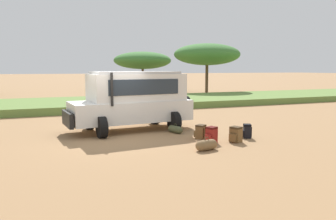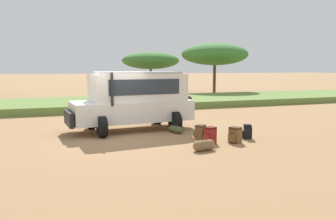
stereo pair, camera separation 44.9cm
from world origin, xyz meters
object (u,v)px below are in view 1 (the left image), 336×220
Objects in this scene: backpack_outermost at (247,131)px; backpack_near_rear_wheel at (200,132)px; backpack_beside_front_wheel at (236,135)px; backpack_cluster_center at (211,135)px; safari_vehicle at (133,99)px; acacia_tree_right_mid at (207,55)px; duffel_bag_low_black_case at (175,129)px; acacia_tree_centre_back at (143,60)px; duffel_bag_soft_canvas at (206,145)px.

backpack_near_rear_wheel is at bearing 160.63° from backpack_outermost.
backpack_beside_front_wheel is 0.88m from backpack_cluster_center.
safari_vehicle is 19.63m from acacia_tree_right_mid.
safari_vehicle reaches higher than backpack_outermost.
acacia_tree_right_mid is at bearing 57.86° from duffel_bag_low_black_case.
acacia_tree_right_mid reaches higher than duffel_bag_low_black_case.
safari_vehicle is at bearing 118.19° from backpack_cluster_center.
acacia_tree_centre_back is 8.32m from acacia_tree_right_mid.
safari_vehicle is 0.83× the size of acacia_tree_right_mid.
backpack_outermost is 26.14m from acacia_tree_centre_back.
acacia_tree_centre_back reaches higher than backpack_cluster_center.
backpack_cluster_center is at bearing -78.50° from duffel_bag_low_black_case.
backpack_near_rear_wheel is 0.98× the size of backpack_outermost.
backpack_beside_front_wheel is (2.67, -3.56, -1.03)m from safari_vehicle.
backpack_beside_front_wheel is 0.08× the size of acacia_tree_right_mid.
acacia_tree_right_mid is (8.39, 18.55, 3.67)m from backpack_outermost.
acacia_tree_centre_back reaches higher than backpack_outermost.
backpack_beside_front_wheel reaches higher than backpack_outermost.
acacia_tree_right_mid is (10.02, 17.98, 3.68)m from backpack_near_rear_wheel.
backpack_outermost is 0.69× the size of duffel_bag_low_black_case.
backpack_beside_front_wheel reaches higher than duffel_bag_low_black_case.
backpack_outermost is at bearing -42.33° from duffel_bag_low_black_case.
safari_vehicle is at bearing 138.13° from duffel_bag_low_black_case.
safari_vehicle is 4.57m from backpack_beside_front_wheel.
backpack_cluster_center is (1.81, -3.38, -1.01)m from safari_vehicle.
duffel_bag_soft_canvas is 0.12× the size of acacia_tree_right_mid.
backpack_beside_front_wheel is 21.41m from acacia_tree_right_mid.
acacia_tree_right_mid reaches higher than backpack_near_rear_wheel.
acacia_tree_centre_back reaches higher than backpack_near_rear_wheel.
duffel_bag_soft_canvas is (-2.27, -1.08, -0.08)m from backpack_outermost.
duffel_bag_soft_canvas is (1.17, -4.20, -1.13)m from safari_vehicle.
acacia_tree_centre_back reaches higher than duffel_bag_soft_canvas.
duffel_bag_low_black_case is at bearing 108.73° from backpack_near_rear_wheel.
backpack_outermost is 0.67× the size of duffel_bag_soft_canvas.
safari_vehicle reaches higher than backpack_beside_front_wheel.
backpack_cluster_center reaches higher than duffel_bag_low_black_case.
safari_vehicle is 3.30m from backpack_near_rear_wheel.
backpack_beside_front_wheel reaches higher than duffel_bag_soft_canvas.
acacia_tree_centre_back is at bearing 77.25° from backpack_near_rear_wheel.
acacia_tree_centre_back is (6.11, 23.73, 3.33)m from duffel_bag_low_black_case.
duffel_bag_soft_canvas is at bearing -154.63° from backpack_outermost.
duffel_bag_soft_canvas is (-0.64, -0.82, -0.11)m from backpack_cluster_center.
duffel_bag_soft_canvas is at bearing -157.01° from backpack_beside_front_wheel.
safari_vehicle is at bearing -108.40° from acacia_tree_centre_back.
acacia_tree_right_mid reaches higher than safari_vehicle.
backpack_cluster_center is 0.83m from backpack_near_rear_wheel.
backpack_outermost is at bearing -19.37° from backpack_near_rear_wheel.
backpack_near_rear_wheel is (-0.85, 1.01, -0.02)m from backpack_beside_front_wheel.
duffel_bag_low_black_case is (1.37, -1.23, -1.15)m from safari_vehicle.
backpack_outermost is 2.81m from duffel_bag_low_black_case.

